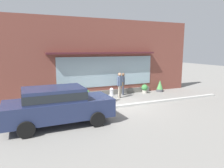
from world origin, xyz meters
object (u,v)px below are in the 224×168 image
at_px(potted_plant_by_entrance, 43,98).
at_px(pedestrian_passerby, 123,82).
at_px(pedestrian_with_handbag, 120,83).
at_px(potted_plant_corner_tall, 145,88).
at_px(parked_car_navy, 58,104).
at_px(potted_plant_near_hydrant, 87,94).
at_px(fire_hydrant, 112,95).
at_px(potted_plant_low_front, 64,94).
at_px(potted_plant_trailing_edge, 160,86).

bearing_deg(potted_plant_by_entrance, pedestrian_passerby, 2.90).
bearing_deg(pedestrian_passerby, pedestrian_with_handbag, -15.79).
height_order(pedestrian_passerby, potted_plant_corner_tall, pedestrian_passerby).
bearing_deg(parked_car_navy, potted_plant_near_hydrant, 57.18).
xyz_separation_m(pedestrian_passerby, potted_plant_by_entrance, (-5.44, -0.28, -0.53)).
relative_size(fire_hydrant, pedestrian_passerby, 0.55).
bearing_deg(potted_plant_low_front, potted_plant_near_hydrant, -8.48).
height_order(parked_car_navy, potted_plant_near_hydrant, parked_car_navy).
bearing_deg(potted_plant_corner_tall, pedestrian_with_handbag, -164.72).
bearing_deg(potted_plant_by_entrance, parked_car_navy, -86.34).
xyz_separation_m(pedestrian_with_handbag, pedestrian_passerby, (0.60, 0.72, -0.09)).
xyz_separation_m(fire_hydrant, potted_plant_low_front, (-2.69, 1.45, -0.02)).
xyz_separation_m(potted_plant_near_hydrant, potted_plant_by_entrance, (-2.76, -0.12, 0.07)).
height_order(potted_plant_low_front, potted_plant_corner_tall, potted_plant_low_front).
relative_size(fire_hydrant, potted_plant_by_entrance, 1.10).
bearing_deg(potted_plant_near_hydrant, potted_plant_corner_tall, 1.07).
height_order(pedestrian_passerby, potted_plant_near_hydrant, pedestrian_passerby).
xyz_separation_m(fire_hydrant, potted_plant_corner_tall, (3.23, 1.31, -0.07)).
height_order(pedestrian_passerby, potted_plant_by_entrance, pedestrian_passerby).
distance_m(parked_car_navy, potted_plant_low_front, 4.35).
bearing_deg(potted_plant_low_front, potted_plant_by_entrance, -164.90).
bearing_deg(potted_plant_near_hydrant, pedestrian_passerby, 3.33).
bearing_deg(potted_plant_trailing_edge, potted_plant_low_front, 178.91).
bearing_deg(pedestrian_passerby, fire_hydrant, -22.71).
distance_m(pedestrian_with_handbag, parked_car_navy, 5.72).
bearing_deg(potted_plant_corner_tall, potted_plant_trailing_edge, 0.06).
distance_m(fire_hydrant, potted_plant_low_front, 3.05).
height_order(pedestrian_passerby, potted_plant_trailing_edge, pedestrian_passerby).
height_order(fire_hydrant, potted_plant_near_hydrant, fire_hydrant).
bearing_deg(pedestrian_with_handbag, potted_plant_corner_tall, -20.73).
height_order(potted_plant_corner_tall, potted_plant_near_hydrant, potted_plant_corner_tall).
xyz_separation_m(parked_car_navy, potted_plant_trailing_edge, (8.31, 4.06, -0.51)).
relative_size(pedestrian_with_handbag, pedestrian_passerby, 1.08).
bearing_deg(potted_plant_corner_tall, parked_car_navy, -149.69).
height_order(potted_plant_low_front, potted_plant_near_hydrant, potted_plant_low_front).
bearing_deg(potted_plant_corner_tall, potted_plant_by_entrance, -178.39).
relative_size(fire_hydrant, pedestrian_with_handbag, 0.51).
distance_m(pedestrian_passerby, potted_plant_low_front, 4.21).
xyz_separation_m(fire_hydrant, potted_plant_trailing_edge, (4.60, 1.31, -0.00)).
distance_m(potted_plant_corner_tall, potted_plant_near_hydrant, 4.43).
height_order(potted_plant_trailing_edge, potted_plant_near_hydrant, potted_plant_trailing_edge).
xyz_separation_m(pedestrian_with_handbag, potted_plant_trailing_edge, (3.71, 0.64, -0.57)).
xyz_separation_m(potted_plant_trailing_edge, potted_plant_near_hydrant, (-5.79, -0.08, -0.13)).
height_order(parked_car_navy, potted_plant_corner_tall, parked_car_navy).
bearing_deg(potted_plant_near_hydrant, fire_hydrant, -45.67).
bearing_deg(potted_plant_by_entrance, potted_plant_corner_tall, 1.61).
bearing_deg(potted_plant_low_front, parked_car_navy, -103.65).
distance_m(pedestrian_with_handbag, potted_plant_corner_tall, 2.52).
relative_size(pedestrian_with_handbag, potted_plant_low_front, 2.01).
distance_m(pedestrian_passerby, potted_plant_corner_tall, 1.83).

